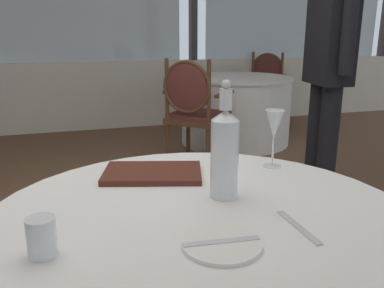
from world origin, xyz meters
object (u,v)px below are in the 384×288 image
object	(u,v)px
wine_glass	(274,126)
water_tumbler	(42,237)
water_bottle	(225,151)
menu_book	(153,173)
dining_chair_1_0	(264,83)
dining_chair_1_1	(193,106)
diner_person_0	(329,61)
side_plate	(222,244)

from	to	relation	value
wine_glass	water_tumbler	xyz separation A→B (m)	(-0.77, -0.40, -0.11)
water_bottle	wine_glass	xyz separation A→B (m)	(0.27, 0.21, 0.01)
menu_book	dining_chair_1_0	world-z (taller)	dining_chair_1_0
water_bottle	dining_chair_1_0	xyz separation A→B (m)	(2.08, 3.83, -0.33)
water_bottle	menu_book	xyz separation A→B (m)	(-0.17, 0.24, -0.13)
water_tumbler	dining_chair_1_1	distance (m)	2.76
menu_book	dining_chair_1_1	world-z (taller)	dining_chair_1_1
water_tumbler	menu_book	world-z (taller)	water_tumbler
diner_person_0	menu_book	bearing A→B (deg)	44.97
dining_chair_1_1	diner_person_0	bearing A→B (deg)	-104.60
wine_glass	dining_chair_1_0	world-z (taller)	dining_chair_1_0
menu_book	side_plate	bearing A→B (deg)	-67.65
side_plate	wine_glass	bearing A→B (deg)	51.27
side_plate	menu_book	distance (m)	0.51
dining_chair_1_0	water_bottle	bearing A→B (deg)	15.46
diner_person_0	water_tumbler	bearing A→B (deg)	48.66
menu_book	diner_person_0	xyz separation A→B (m)	(1.41, 1.05, 0.28)
diner_person_0	wine_glass	bearing A→B (deg)	56.36
side_plate	menu_book	world-z (taller)	menu_book
wine_glass	diner_person_0	size ratio (longest dim) A/B	0.12
water_bottle	wine_glass	distance (m)	0.34
dining_chair_1_0	dining_chair_1_1	xyz separation A→B (m)	(-1.46, -1.51, 0.03)
water_tumbler	menu_book	xyz separation A→B (m)	(0.34, 0.43, -0.03)
dining_chair_1_1	diner_person_0	distance (m)	1.28
diner_person_0	side_plate	bearing A→B (deg)	57.34
dining_chair_1_1	dining_chair_1_0	bearing A→B (deg)	0.00
wine_glass	water_tumbler	size ratio (longest dim) A/B	2.34
menu_book	dining_chair_1_0	size ratio (longest dim) A/B	0.35
side_plate	diner_person_0	world-z (taller)	diner_person_0
water_bottle	dining_chair_1_1	world-z (taller)	water_bottle
wine_glass	dining_chair_1_0	distance (m)	4.06
water_bottle	wine_glass	world-z (taller)	water_bottle
water_tumbler	dining_chair_1_0	xyz separation A→B (m)	(2.59, 4.02, -0.23)
side_plate	water_bottle	xyz separation A→B (m)	(0.11, 0.27, 0.14)
water_bottle	dining_chair_1_0	size ratio (longest dim) A/B	0.37
water_bottle	dining_chair_1_1	xyz separation A→B (m)	(0.62, 2.32, -0.30)
menu_book	wine_glass	bearing A→B (deg)	11.77
wine_glass	dining_chair_1_1	distance (m)	2.16
dining_chair_1_0	side_plate	bearing A→B (deg)	15.86
side_plate	water_bottle	world-z (taller)	water_bottle
water_tumbler	diner_person_0	distance (m)	2.31
wine_glass	dining_chair_1_0	bearing A→B (deg)	63.41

